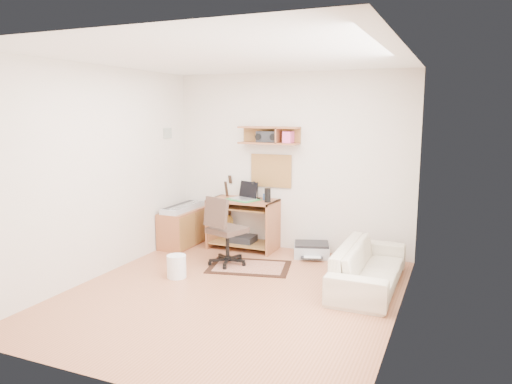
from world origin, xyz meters
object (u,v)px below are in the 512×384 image
at_px(cabinet, 184,227).
at_px(sofa, 369,259).
at_px(desk, 243,224).
at_px(printer, 312,251).
at_px(task_chair, 227,230).

distance_m(cabinet, sofa, 3.04).
xyz_separation_m(desk, cabinet, (-0.93, -0.18, -0.10)).
bearing_deg(cabinet, printer, 5.30).
height_order(cabinet, printer, cabinet).
bearing_deg(task_chair, desk, 118.10).
bearing_deg(cabinet, desk, 10.63).
bearing_deg(task_chair, sofa, 16.14).
height_order(desk, sofa, desk).
bearing_deg(task_chair, printer, 59.21).
distance_m(task_chair, sofa, 1.91).
height_order(desk, cabinet, desk).
xyz_separation_m(cabinet, printer, (2.00, 0.19, -0.19)).
height_order(task_chair, cabinet, task_chair).
distance_m(desk, task_chair, 0.80).
bearing_deg(cabinet, sofa, -13.34).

